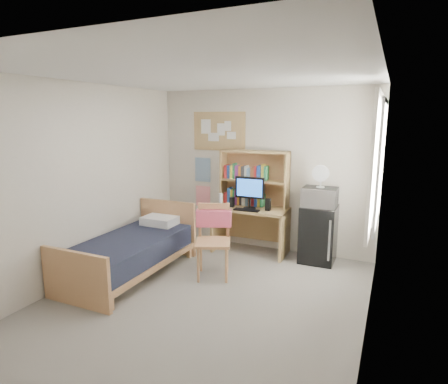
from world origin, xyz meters
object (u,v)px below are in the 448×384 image
at_px(bulletin_board, 219,131).
at_px(monitor, 250,193).
at_px(speaker_left, 232,202).
at_px(speaker_right, 268,205).
at_px(bed, 130,257).
at_px(mini_fridge, 318,234).
at_px(microwave, 320,197).
at_px(desk_chair, 213,242).
at_px(desk_fan, 321,177).
at_px(desk, 250,230).

bearing_deg(bulletin_board, monitor, -27.08).
relative_size(speaker_left, speaker_right, 0.87).
height_order(bed, monitor, monitor).
relative_size(mini_fridge, microwave, 1.76).
bearing_deg(speaker_right, desk_chair, -112.44).
bearing_deg(desk_chair, bulletin_board, 89.50).
bearing_deg(mini_fridge, desk_chair, -135.77).
bearing_deg(bed, bulletin_board, 74.56).
height_order(bed, speaker_right, speaker_right).
bearing_deg(desk_fan, microwave, 0.00).
bearing_deg(desk_fan, speaker_left, -176.83).
xyz_separation_m(desk, desk_fan, (1.07, 0.02, 0.92)).
height_order(bed, desk_fan, desk_fan).
bearing_deg(bulletin_board, desk_fan, -8.90).
xyz_separation_m(desk, speaker_right, (0.30, -0.05, 0.46)).
distance_m(desk, speaker_left, 0.54).
bearing_deg(microwave, monitor, -176.17).
relative_size(bulletin_board, speaker_left, 5.81).
xyz_separation_m(monitor, speaker_left, (-0.30, -0.01, -0.17)).
bearing_deg(microwave, speaker_left, -176.83).
xyz_separation_m(mini_fridge, microwave, (0.00, -0.02, 0.57)).
xyz_separation_m(mini_fridge, bed, (-2.27, -1.58, -0.17)).
relative_size(desk_chair, bed, 0.53).
xyz_separation_m(desk_chair, bed, (-1.08, -0.41, -0.24)).
relative_size(mini_fridge, monitor, 1.70).
bearing_deg(bulletin_board, desk, -23.08).
relative_size(desk_chair, desk_fan, 3.37).
bearing_deg(desk, bed, -129.08).
bearing_deg(speaker_left, desk_chair, -81.59).
distance_m(desk, speaker_right, 0.55).
height_order(monitor, speaker_right, monitor).
relative_size(microwave, desk_fan, 1.64).
xyz_separation_m(mini_fridge, speaker_left, (-1.37, -0.11, 0.38)).
bearing_deg(desk_fan, bed, -145.86).
bearing_deg(desk_chair, microwave, 21.61).
xyz_separation_m(mini_fridge, speaker_right, (-0.77, -0.09, 0.40)).
height_order(bulletin_board, speaker_left, bulletin_board).
distance_m(mini_fridge, speaker_left, 1.42).
relative_size(desk, monitor, 2.32).
distance_m(monitor, speaker_right, 0.34).
relative_size(monitor, microwave, 1.03).
bearing_deg(mini_fridge, monitor, -175.11).
bearing_deg(monitor, bed, -130.22).
height_order(speaker_left, microwave, microwave).
bearing_deg(desk, mini_fridge, 0.86).
distance_m(bed, monitor, 2.04).
height_order(mini_fridge, microwave, microwave).
distance_m(desk_chair, microwave, 1.73).
height_order(desk, speaker_right, speaker_right).
height_order(bulletin_board, desk_chair, bulletin_board).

